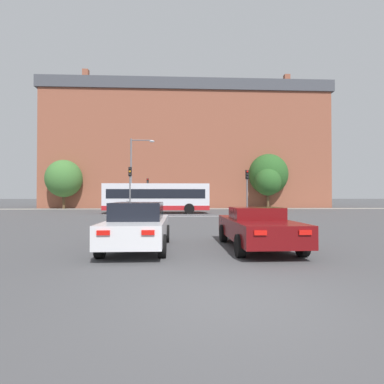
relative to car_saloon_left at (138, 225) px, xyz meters
The scene contains 15 objects.
ground_plane 5.26m from the car_saloon_left, 66.02° to the right, with size 400.00×400.00×0.00m, color #474749.
stop_line_strip 15.80m from the car_saloon_left, 82.31° to the left, with size 7.70×0.30×0.01m, color silver.
far_pavement 30.98m from the car_saloon_left, 86.09° to the left, with size 68.55×2.50×0.01m, color gray.
brick_civic_building 40.90m from the car_saloon_left, 86.14° to the left, with size 43.46×13.31×21.56m.
car_saloon_left is the anchor object (origin of this frame).
car_roadster_right 3.84m from the car_saloon_left, ahead, with size 2.02×4.62×1.32m.
bus_crossing_lead 20.34m from the car_saloon_left, 92.33° to the left, with size 10.30×2.71×2.93m.
traffic_light_near_right 18.44m from the car_saloon_left, 66.06° to the left, with size 0.26×0.31×4.03m.
traffic_light_far_left 30.61m from the car_saloon_left, 95.18° to the left, with size 0.26×0.31×4.10m.
traffic_light_near_left 16.83m from the car_saloon_left, 99.91° to the left, with size 0.26×0.31×4.23m.
street_lamp_junction 20.68m from the car_saloon_left, 98.33° to the left, with size 2.38×0.36×7.40m.
pedestrian_waiting 30.73m from the car_saloon_left, 84.33° to the left, with size 0.43×0.44×1.81m.
tree_by_building 35.55m from the car_saloon_left, 114.05° to the left, with size 4.89×4.89×6.72m.
tree_kerbside 34.14m from the car_saloon_left, 66.25° to the left, with size 3.61×3.61×5.58m.
tree_distant 36.30m from the car_saloon_left, 66.55° to the left, with size 5.62×5.62×7.83m.
Camera 1 is at (-0.84, -4.86, 1.68)m, focal length 28.00 mm.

